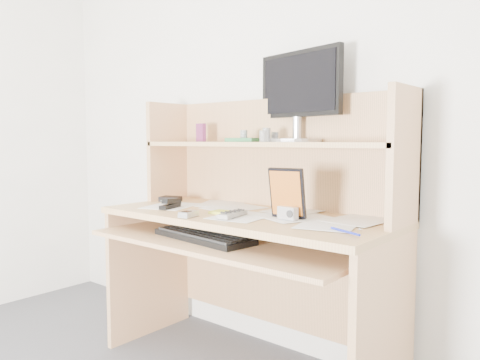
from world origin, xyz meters
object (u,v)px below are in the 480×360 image
Objects in this scene: desk at (255,223)px; game_case at (287,193)px; tv_remote at (233,214)px; monitor at (299,94)px; keyboard at (204,236)px.

desk is 6.44× the size of game_case.
tv_remote is 0.38× the size of monitor.
keyboard is at bearing -103.23° from monitor.
keyboard is 0.81m from monitor.
game_case is at bearing -21.76° from desk.
desk is 0.32m from game_case.
monitor is (0.21, 0.44, 0.64)m from keyboard.
monitor reaches higher than keyboard.
desk is 0.29m from keyboard.
game_case is at bearing 34.80° from keyboard.
game_case is (0.22, 0.10, 0.10)m from tv_remote.
desk is 0.65m from monitor.
desk is 7.47× the size of tv_remote.
monitor is at bearing 63.30° from tv_remote.
desk is 0.22m from tv_remote.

